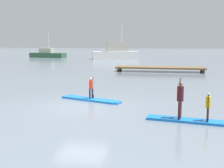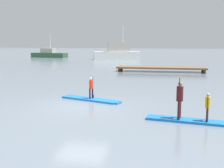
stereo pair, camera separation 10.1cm
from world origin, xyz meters
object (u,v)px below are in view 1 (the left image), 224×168
at_px(fishing_boat_green_midground, 48,54).
at_px(motor_boat_small_navy, 116,53).
at_px(paddleboard_near, 91,99).
at_px(paddler_child_solo, 91,87).
at_px(paddler_child_front, 208,105).
at_px(paddler_adult, 180,98).
at_px(paddleboard_far, 187,120).

xyz_separation_m(fishing_boat_green_midground, motor_boat_small_navy, (14.76, -4.27, 0.53)).
bearing_deg(paddleboard_near, paddler_child_solo, 20.80).
bearing_deg(paddler_child_solo, fishing_boat_green_midground, 115.78).
relative_size(paddler_child_front, fishing_boat_green_midground, 0.15).
distance_m(paddler_adult, paddler_child_front, 1.12).
relative_size(paddler_child_front, motor_boat_small_navy, 0.13).
relative_size(paddleboard_near, paddler_adult, 2.13).
distance_m(paddleboard_far, paddler_adult, 0.98).
distance_m(paddleboard_near, fishing_boat_green_midground, 44.67).
height_order(paddler_adult, motor_boat_small_navy, motor_boat_small_navy).
bearing_deg(paddler_child_front, motor_boat_small_navy, 104.67).
distance_m(paddler_child_solo, paddler_adult, 5.76).
relative_size(paddler_adult, paddler_child_front, 1.50).
relative_size(paddleboard_near, paddleboard_far, 1.08).
bearing_deg(paddleboard_near, paddler_child_front, -32.31).
height_order(paddler_child_solo, fishing_boat_green_midground, fishing_boat_green_midground).
distance_m(paddleboard_near, motor_boat_small_navy, 36.27).
bearing_deg(paddler_adult, paddler_child_solo, 143.35).
bearing_deg(paddler_adult, paddleboard_far, -8.01).
distance_m(paddler_child_solo, paddleboard_far, 6.07).
xyz_separation_m(paddleboard_near, fishing_boat_green_midground, (-19.41, 40.22, 0.61)).
bearing_deg(paddleboard_far, paddler_child_front, -10.18).
distance_m(paddleboard_near, paddler_adult, 5.84).
relative_size(paddleboard_far, motor_boat_small_navy, 0.40).
bearing_deg(paddler_adult, fishing_boat_green_midground, 118.84).
relative_size(paddler_child_solo, fishing_boat_green_midground, 0.16).
xyz_separation_m(paddleboard_far, paddler_child_front, (0.77, -0.14, 0.68)).
bearing_deg(paddler_child_solo, paddler_adult, -36.65).
distance_m(paddler_adult, fishing_boat_green_midground, 49.84).
relative_size(paddler_adult, fishing_boat_green_midground, 0.23).
bearing_deg(paddler_child_solo, paddler_child_front, -32.42).
relative_size(paddleboard_far, fishing_boat_green_midground, 0.45).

